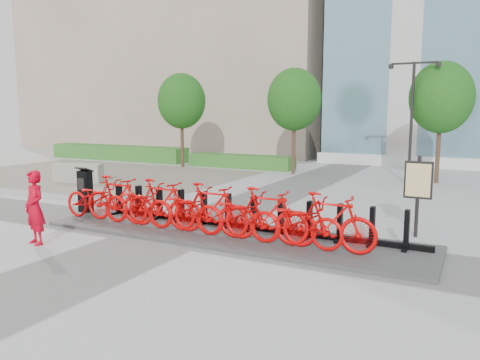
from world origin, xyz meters
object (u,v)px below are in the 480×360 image
at_px(jersey_barrier, 78,173).
at_px(map_sign, 418,183).
at_px(kiosk, 85,190).
at_px(worker_red, 35,208).
at_px(bike_0, 96,199).

relative_size(jersey_barrier, map_sign, 1.06).
bearing_deg(kiosk, worker_red, -67.06).
bearing_deg(kiosk, map_sign, 8.72).
height_order(bike_0, worker_red, worker_red).
bearing_deg(map_sign, kiosk, -168.48).
distance_m(worker_red, jersey_barrier, 9.85).
xyz_separation_m(kiosk, jersey_barrier, (-5.09, 4.59, -0.32)).
xyz_separation_m(bike_0, map_sign, (7.94, 2.35, 0.66)).
distance_m(bike_0, kiosk, 1.15).
relative_size(bike_0, worker_red, 1.25).
relative_size(worker_red, map_sign, 0.86).
relative_size(kiosk, map_sign, 0.68).
distance_m(jersey_barrier, map_sign, 14.34).
relative_size(kiosk, worker_red, 0.79).
bearing_deg(jersey_barrier, map_sign, -29.23).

